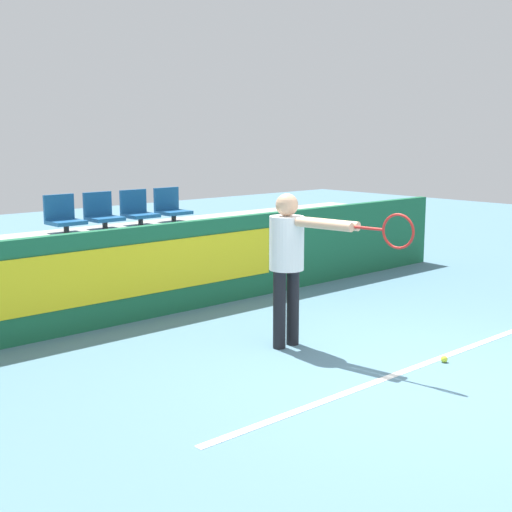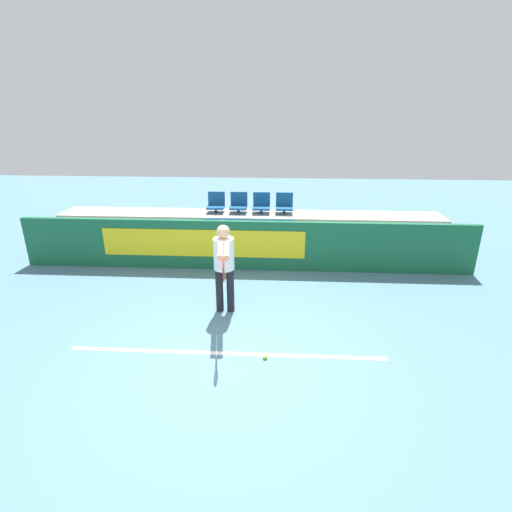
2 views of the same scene
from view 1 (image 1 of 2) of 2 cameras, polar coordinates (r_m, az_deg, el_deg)
ground_plane at (r=6.60m, az=13.39°, el=-9.69°), size 30.00×30.00×0.00m
court_baseline at (r=6.75m, az=11.45°, el=-9.14°), size 4.68×0.08×0.01m
barrier_wall at (r=8.81m, az=-5.58°, el=-0.79°), size 9.83×0.14×1.10m
bleacher_tier_front at (r=9.32m, az=-7.37°, el=-2.32°), size 9.43×0.90×0.44m
bleacher_tier_middle at (r=10.02m, az=-10.35°, el=-0.24°), size 9.43×0.90×0.89m
stadium_chair_0 at (r=8.88m, az=-12.36°, el=-0.26°), size 0.42×0.40×0.49m
stadium_chair_1 at (r=9.17m, az=-9.29°, el=0.16°), size 0.42×0.40×0.49m
stadium_chair_2 at (r=9.49m, az=-6.41°, el=0.56°), size 0.42×0.40×0.49m
stadium_chair_3 at (r=9.83m, az=-3.72°, el=0.92°), size 0.42×0.40×0.49m
stadium_chair_4 at (r=9.61m, az=-15.16°, el=3.06°), size 0.42×0.40×0.49m
stadium_chair_5 at (r=9.87m, az=-12.22°, el=3.36°), size 0.42×0.40×0.49m
stadium_chair_6 at (r=10.17m, az=-9.45°, el=3.63°), size 0.42×0.40×0.49m
stadium_chair_7 at (r=10.48m, az=-6.83°, el=3.89°), size 0.42×0.40×0.49m
tennis_player at (r=7.15m, az=2.91°, el=0.27°), size 0.38×1.58×1.58m
tennis_ball at (r=7.14m, az=14.82°, el=-7.97°), size 0.07×0.07×0.07m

